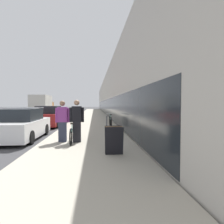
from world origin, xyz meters
TOP-DOWN VIEW (x-y plane):
  - sidewalk_slab at (5.64, 21.00)m, footprint 3.93×70.00m
  - storefront_facade at (12.64, 29.00)m, footprint 10.01×70.00m
  - tandem_bicycle at (5.02, 2.50)m, footprint 0.52×2.84m
  - person_rider at (5.19, 2.12)m, footprint 0.60×0.24m
  - person_bystander at (4.58, 2.24)m, footprint 0.59×0.23m
  - bike_rack_hoop at (6.73, 6.64)m, footprint 0.05×0.60m
  - cruiser_bike_nearest at (7.07, 7.85)m, footprint 0.52×1.81m
  - sandwich_board_sign at (6.55, -0.01)m, footprint 0.56×0.56m
  - parked_sedan_curbside at (2.42, 3.70)m, footprint 1.82×4.43m
  - vintage_roadster_curbside at (2.45, 9.24)m, footprint 1.85×4.02m
  - moving_truck at (-2.14, 25.32)m, footprint 2.48×6.22m

SIDE VIEW (x-z plane):
  - sidewalk_slab at x=5.64m, z-range 0.00..0.12m
  - tandem_bicycle at x=5.02m, z-range 0.07..0.91m
  - cruiser_bike_nearest at x=7.07m, z-range 0.05..0.95m
  - sandwich_board_sign at x=6.55m, z-range 0.12..1.02m
  - bike_rack_hoop at x=6.73m, z-range 0.21..1.06m
  - parked_sedan_curbside at x=2.42m, z-range -0.10..1.46m
  - vintage_roadster_curbside at x=2.45m, z-range -0.07..1.50m
  - person_bystander at x=4.58m, z-range 0.13..1.87m
  - person_rider at x=5.19m, z-range 0.13..1.90m
  - moving_truck at x=-2.14m, z-range 0.01..3.04m
  - storefront_facade at x=12.64m, z-range -0.01..6.16m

